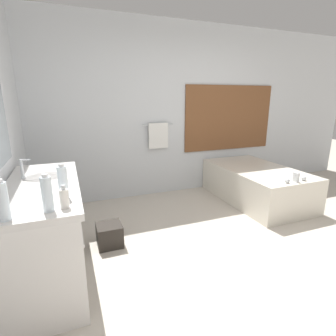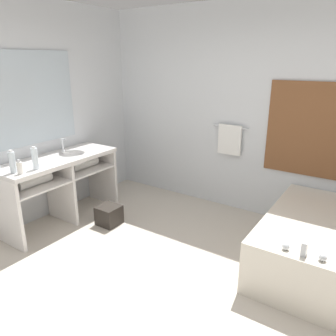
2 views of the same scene
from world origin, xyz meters
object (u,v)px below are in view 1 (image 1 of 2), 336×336
Objects in this scene: bathtub at (256,182)px; water_bottle_1 at (47,194)px; water_bottle_3 at (63,182)px; waste_bin at (109,235)px; water_bottle_2 at (3,201)px; soap_dispenser at (64,198)px.

water_bottle_1 is (-2.84, -1.39, 0.69)m from bathtub.
waste_bin is (0.39, 0.67, -0.85)m from water_bottle_3.
water_bottle_1 is 1.32m from waste_bin.
soap_dispenser is at bearing 10.35° from water_bottle_2.
water_bottle_3 reaches higher than bathtub.
waste_bin is (-2.35, -0.51, -0.16)m from bathtub.
soap_dispenser is (0.33, 0.06, -0.05)m from water_bottle_2.
water_bottle_1 is at bearing -114.49° from water_bottle_3.
water_bottle_1 is at bearing 10.98° from water_bottle_2.
bathtub reaches higher than waste_bin.
bathtub is at bearing 12.15° from waste_bin.
bathtub is at bearing 26.08° from water_bottle_1.
soap_dispenser is (0.00, -0.19, -0.05)m from water_bottle_3.
waste_bin is at bearing 60.00° from water_bottle_3.
water_bottle_3 reaches higher than water_bottle_1.
bathtub is 3.46m from water_bottle_2.
waste_bin is at bearing 66.00° from soap_dispenser.
soap_dispenser reaches higher than bathtub.
bathtub is at bearing 23.29° from water_bottle_3.
bathtub is at bearing 26.63° from soap_dispenser.
water_bottle_3 is (-2.74, -1.18, 0.69)m from bathtub.
water_bottle_3 is at bearing 65.51° from water_bottle_1.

